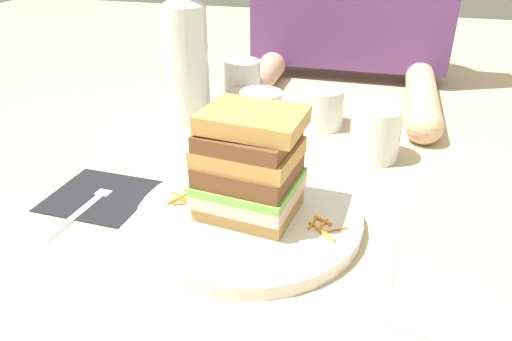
% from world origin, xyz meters
% --- Properties ---
extents(ground_plane, '(3.00, 3.00, 0.00)m').
position_xyz_m(ground_plane, '(0.00, 0.00, 0.00)').
color(ground_plane, '#C6B289').
extents(main_plate, '(0.28, 0.28, 0.02)m').
position_xyz_m(main_plate, '(0.01, 0.00, 0.01)').
color(main_plate, white).
rests_on(main_plate, ground_plane).
extents(sandwich, '(0.13, 0.12, 0.13)m').
position_xyz_m(sandwich, '(0.01, 0.00, 0.08)').
color(sandwich, tan).
rests_on(sandwich, main_plate).
extents(carrot_shred_0, '(0.02, 0.01, 0.00)m').
position_xyz_m(carrot_shred_0, '(-0.07, 0.00, 0.02)').
color(carrot_shred_0, orange).
rests_on(carrot_shred_0, main_plate).
extents(carrot_shred_1, '(0.02, 0.03, 0.00)m').
position_xyz_m(carrot_shred_1, '(-0.08, 0.00, 0.02)').
color(carrot_shred_1, orange).
rests_on(carrot_shred_1, main_plate).
extents(carrot_shred_2, '(0.03, 0.01, 0.00)m').
position_xyz_m(carrot_shred_2, '(-0.09, 0.01, 0.02)').
color(carrot_shred_2, orange).
rests_on(carrot_shred_2, main_plate).
extents(carrot_shred_3, '(0.02, 0.01, 0.00)m').
position_xyz_m(carrot_shred_3, '(-0.08, 0.00, 0.02)').
color(carrot_shred_3, orange).
rests_on(carrot_shred_3, main_plate).
extents(carrot_shred_4, '(0.02, 0.01, 0.00)m').
position_xyz_m(carrot_shred_4, '(-0.07, -0.01, 0.02)').
color(carrot_shred_4, orange).
rests_on(carrot_shred_4, main_plate).
extents(carrot_shred_5, '(0.02, 0.02, 0.00)m').
position_xyz_m(carrot_shred_5, '(-0.08, 0.02, 0.02)').
color(carrot_shred_5, orange).
rests_on(carrot_shred_5, main_plate).
extents(carrot_shred_6, '(0.02, 0.02, 0.00)m').
position_xyz_m(carrot_shred_6, '(0.10, -0.02, 0.02)').
color(carrot_shred_6, orange).
rests_on(carrot_shred_6, main_plate).
extents(carrot_shred_7, '(0.01, 0.02, 0.00)m').
position_xyz_m(carrot_shred_7, '(0.09, -0.01, 0.02)').
color(carrot_shred_7, orange).
rests_on(carrot_shred_7, main_plate).
extents(carrot_shred_8, '(0.03, 0.02, 0.00)m').
position_xyz_m(carrot_shred_8, '(0.12, -0.01, 0.02)').
color(carrot_shred_8, orange).
rests_on(carrot_shred_8, main_plate).
extents(carrot_shred_9, '(0.03, 0.02, 0.00)m').
position_xyz_m(carrot_shred_9, '(0.11, -0.03, 0.02)').
color(carrot_shred_9, orange).
rests_on(carrot_shred_9, main_plate).
extents(carrot_shred_10, '(0.01, 0.02, 0.00)m').
position_xyz_m(carrot_shred_10, '(0.11, -0.01, 0.02)').
color(carrot_shred_10, orange).
rests_on(carrot_shred_10, main_plate).
extents(carrot_shred_11, '(0.02, 0.02, 0.00)m').
position_xyz_m(carrot_shred_11, '(0.11, 0.00, 0.02)').
color(carrot_shred_11, orange).
rests_on(carrot_shred_11, main_plate).
extents(napkin_dark, '(0.14, 0.13, 0.00)m').
position_xyz_m(napkin_dark, '(-0.20, 0.01, 0.00)').
color(napkin_dark, black).
rests_on(napkin_dark, ground_plane).
extents(fork, '(0.03, 0.17, 0.00)m').
position_xyz_m(fork, '(-0.20, -0.02, 0.00)').
color(fork, silver).
rests_on(fork, napkin_dark).
extents(knife, '(0.03, 0.20, 0.00)m').
position_xyz_m(knife, '(0.19, 0.02, 0.00)').
color(knife, silver).
rests_on(knife, ground_plane).
extents(juice_glass, '(0.08, 0.08, 0.08)m').
position_xyz_m(juice_glass, '(0.15, 0.23, 0.04)').
color(juice_glass, white).
rests_on(juice_glass, ground_plane).
extents(water_bottle, '(0.08, 0.08, 0.27)m').
position_xyz_m(water_bottle, '(-0.19, 0.29, 0.12)').
color(water_bottle, silver).
rests_on(water_bottle, ground_plane).
extents(empty_tumbler_0, '(0.08, 0.08, 0.07)m').
position_xyz_m(empty_tumbler_0, '(0.05, 0.33, 0.04)').
color(empty_tumbler_0, silver).
rests_on(empty_tumbler_0, ground_plane).
extents(empty_tumbler_1, '(0.07, 0.07, 0.10)m').
position_xyz_m(empty_tumbler_1, '(-0.11, 0.38, 0.05)').
color(empty_tumbler_1, silver).
rests_on(empty_tumbler_1, ground_plane).
extents(empty_tumbler_2, '(0.07, 0.07, 0.09)m').
position_xyz_m(empty_tumbler_2, '(-0.04, 0.24, 0.04)').
color(empty_tumbler_2, silver).
rests_on(empty_tumbler_2, ground_plane).
extents(napkin_pink, '(0.11, 0.11, 0.00)m').
position_xyz_m(napkin_pink, '(0.24, -0.09, 0.00)').
color(napkin_pink, pink).
rests_on(napkin_pink, ground_plane).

